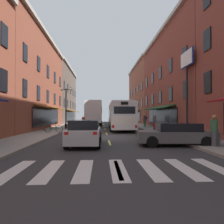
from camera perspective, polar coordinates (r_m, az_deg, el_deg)
ground_plane at (r=16.78m, az=-1.25°, el=-7.13°), size 34.80×80.00×0.10m
lane_centre_dashes at (r=16.53m, az=-1.22°, el=-7.03°), size 0.14×73.90×0.01m
crosswalk_near at (r=6.93m, az=1.67°, el=-15.61°), size 7.10×2.80×0.01m
sidewalk_left at (r=17.59m, az=-20.96°, el=-6.39°), size 3.00×80.00×0.14m
sidewalk_right at (r=17.97m, az=18.03°, el=-6.29°), size 3.00×80.00×0.14m
billboard_sign at (r=19.55m, az=20.16°, el=10.50°), size 0.40×2.46×7.37m
transit_bus at (r=25.28m, az=2.25°, el=-1.03°), size 2.82×11.69×3.28m
box_truck at (r=31.91m, az=-5.06°, el=-0.52°), size 2.56×7.40×3.92m
sedan_near at (r=43.06m, az=-4.70°, el=-2.39°), size 2.01×4.52×1.29m
sedan_mid at (r=12.17m, az=-7.56°, el=-5.70°), size 1.95×4.34×1.48m
sedan_far at (r=12.46m, az=17.39°, el=-5.89°), size 4.46×2.30×1.31m
motorcycle_rider at (r=16.27m, az=-8.00°, el=-4.63°), size 0.62×2.07×1.66m
bicycle_near at (r=20.11m, az=-15.99°, el=-4.49°), size 1.71×0.48×0.91m
pedestrian_near at (r=29.35m, az=9.12°, el=-2.22°), size 0.49×0.50×1.80m
pedestrian_mid at (r=12.02m, az=26.63°, el=-4.54°), size 0.36×0.36×1.65m
pedestrian_far at (r=21.75m, az=11.83°, el=-2.75°), size 0.36×0.36×1.78m
street_lamp_twin at (r=25.27m, az=-12.73°, el=1.60°), size 1.42×0.32×4.91m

